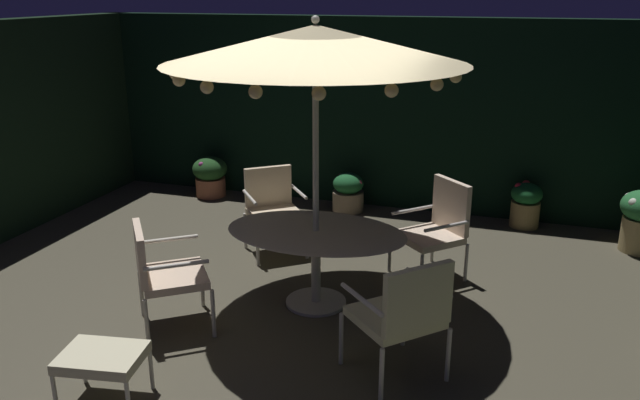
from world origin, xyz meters
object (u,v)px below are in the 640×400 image
(patio_chair_northeast, at_px, (272,204))
(potted_plant_left_far, at_px, (348,192))
(patio_chair_north, at_px, (438,224))
(ottoman_footrest, at_px, (102,359))
(patio_dining_table, at_px, (316,244))
(patio_chair_southeast, at_px, (403,311))
(patio_umbrella, at_px, (315,45))
(potted_plant_right_near, at_px, (526,204))
(potted_plant_back_center, at_px, (210,175))
(patio_chair_east, at_px, (162,269))

(patio_chair_northeast, xyz_separation_m, potted_plant_left_far, (0.44, 1.61, -0.30))
(patio_chair_north, relative_size, ottoman_footrest, 1.58)
(patio_dining_table, bearing_deg, patio_chair_southeast, -44.02)
(potted_plant_left_far, bearing_deg, patio_umbrella, -80.61)
(potted_plant_right_near, bearing_deg, patio_chair_north, -115.65)
(patio_chair_north, xyz_separation_m, potted_plant_back_center, (-3.52, 1.69, -0.25))
(patio_umbrella, height_order, patio_chair_southeast, patio_umbrella)
(ottoman_footrest, height_order, potted_plant_back_center, potted_plant_back_center)
(patio_umbrella, bearing_deg, patio_chair_southeast, -44.02)
(patio_chair_east, xyz_separation_m, patio_chair_southeast, (2.14, -0.13, 0.02))
(patio_chair_southeast, height_order, potted_plant_right_near, patio_chair_southeast)
(potted_plant_right_near, bearing_deg, potted_plant_back_center, -178.75)
(patio_chair_north, bearing_deg, ottoman_footrest, -123.45)
(patio_dining_table, height_order, potted_plant_left_far, patio_dining_table)
(ottoman_footrest, distance_m, potted_plant_left_far, 4.67)
(patio_chair_east, distance_m, potted_plant_back_center, 3.85)
(patio_umbrella, height_order, patio_chair_northeast, patio_umbrella)
(patio_chair_north, distance_m, potted_plant_left_far, 2.23)
(patio_umbrella, xyz_separation_m, potted_plant_back_center, (-2.53, 2.72, -2.12))
(patio_umbrella, bearing_deg, patio_chair_east, -142.76)
(patio_dining_table, distance_m, patio_chair_east, 1.41)
(patio_chair_southeast, distance_m, potted_plant_back_center, 5.14)
(patio_chair_north, relative_size, patio_chair_southeast, 1.00)
(patio_chair_north, bearing_deg, patio_umbrella, -133.96)
(patio_dining_table, bearing_deg, potted_plant_left_far, 99.39)
(potted_plant_back_center, bearing_deg, ottoman_footrest, -71.49)
(patio_chair_north, bearing_deg, potted_plant_back_center, 154.28)
(patio_chair_east, distance_m, patio_chair_southeast, 2.15)
(patio_dining_table, height_order, potted_plant_right_near, patio_dining_table)
(potted_plant_right_near, distance_m, potted_plant_back_center, 4.38)
(patio_umbrella, xyz_separation_m, patio_chair_southeast, (1.02, -0.99, -1.84))
(potted_plant_left_far, bearing_deg, patio_dining_table, -80.61)
(patio_dining_table, height_order, patio_chair_east, patio_chair_east)
(patio_chair_north, xyz_separation_m, potted_plant_left_far, (-1.44, 1.68, -0.30))
(patio_dining_table, relative_size, patio_umbrella, 0.64)
(potted_plant_left_far, bearing_deg, patio_chair_southeast, -68.30)
(patio_chair_north, relative_size, potted_plant_back_center, 1.75)
(patio_chair_southeast, relative_size, potted_plant_right_near, 1.75)
(patio_dining_table, bearing_deg, patio_chair_north, 46.04)
(patio_umbrella, xyz_separation_m, potted_plant_right_near, (1.85, 2.82, -2.12))
(patio_dining_table, relative_size, potted_plant_left_far, 3.23)
(patio_chair_northeast, xyz_separation_m, potted_plant_back_center, (-1.64, 1.62, -0.25))
(ottoman_footrest, bearing_deg, potted_plant_right_near, 59.35)
(patio_chair_southeast, relative_size, potted_plant_back_center, 1.75)
(patio_umbrella, height_order, potted_plant_back_center, patio_umbrella)
(patio_umbrella, bearing_deg, potted_plant_right_near, 56.71)
(potted_plant_back_center, bearing_deg, potted_plant_right_near, 1.25)
(patio_dining_table, bearing_deg, potted_plant_right_near, 56.72)
(patio_chair_north, xyz_separation_m, ottoman_footrest, (-1.96, -2.96, -0.21))
(patio_umbrella, bearing_deg, patio_chair_northeast, 128.98)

